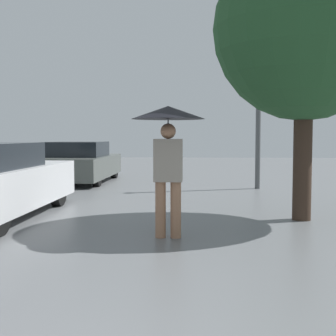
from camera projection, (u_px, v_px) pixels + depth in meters
pedestrian at (168, 134)px, 6.40m from camera, size 1.01×1.01×1.82m
parked_car_farthest at (79, 163)px, 14.37m from camera, size 1.87×4.28×1.24m
tree at (305, 30)px, 7.66m from camera, size 3.02×3.02×4.68m
street_lamp at (259, 98)px, 12.38m from camera, size 0.26×0.26×4.28m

